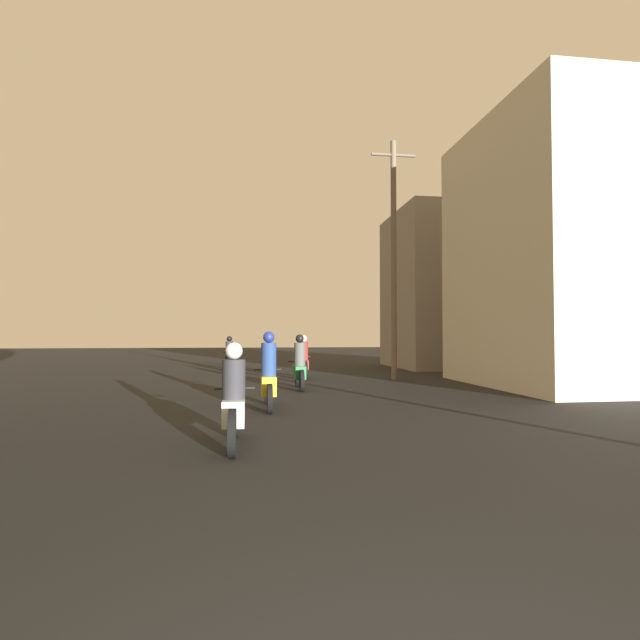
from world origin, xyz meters
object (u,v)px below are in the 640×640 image
(motorcycle_white, at_px, (234,404))
(utility_pole_far, at_px, (394,255))
(motorcycle_black, at_px, (229,357))
(building_right_far, at_px, (449,290))
(motorcycle_yellow, at_px, (269,378))
(motorcycle_green, at_px, (300,367))
(motorcycle_red, at_px, (303,361))
(building_right_near, at_px, (574,253))

(motorcycle_white, relative_size, utility_pole_far, 0.22)
(motorcycle_black, bearing_deg, utility_pole_far, -45.97)
(building_right_far, bearing_deg, motorcycle_yellow, -126.54)
(utility_pole_far, bearing_deg, motorcycle_green, -143.60)
(motorcycle_green, bearing_deg, motorcycle_black, 103.26)
(motorcycle_green, relative_size, utility_pole_far, 0.23)
(motorcycle_red, distance_m, utility_pole_far, 4.95)
(motorcycle_yellow, bearing_deg, utility_pole_far, 46.31)
(motorcycle_white, relative_size, building_right_far, 0.25)
(motorcycle_yellow, height_order, motorcycle_black, motorcycle_yellow)
(motorcycle_white, bearing_deg, motorcycle_red, 70.36)
(motorcycle_yellow, height_order, motorcycle_green, motorcycle_yellow)
(building_right_near, bearing_deg, utility_pole_far, 149.56)
(motorcycle_white, relative_size, motorcycle_yellow, 0.94)
(motorcycle_white, bearing_deg, motorcycle_black, 84.19)
(motorcycle_yellow, relative_size, building_right_near, 0.25)
(motorcycle_red, distance_m, building_right_far, 9.86)
(motorcycle_black, relative_size, building_right_near, 0.24)
(motorcycle_red, height_order, utility_pole_far, utility_pole_far)
(motorcycle_green, height_order, utility_pole_far, utility_pole_far)
(motorcycle_white, xyz_separation_m, building_right_near, (10.14, 6.93, 3.49))
(motorcycle_black, xyz_separation_m, building_right_near, (10.81, -8.26, 3.48))
(motorcycle_white, relative_size, motorcycle_green, 0.99)
(motorcycle_yellow, relative_size, motorcycle_green, 1.05)
(motorcycle_white, bearing_deg, utility_pole_far, 53.57)
(building_right_near, bearing_deg, motorcycle_black, 142.62)
(motorcycle_yellow, distance_m, building_right_far, 15.78)
(building_right_near, bearing_deg, motorcycle_red, 155.09)
(motorcycle_yellow, distance_m, motorcycle_black, 11.74)
(motorcycle_red, relative_size, motorcycle_black, 1.01)
(motorcycle_red, bearing_deg, building_right_far, 35.72)
(motorcycle_white, xyz_separation_m, motorcycle_yellow, (0.62, 3.52, 0.05))
(motorcycle_white, distance_m, building_right_far, 19.00)
(building_right_near, relative_size, building_right_far, 1.09)
(motorcycle_white, relative_size, motorcycle_red, 0.95)
(motorcycle_white, xyz_separation_m, motorcycle_green, (1.64, 7.16, 0.03))
(motorcycle_black, xyz_separation_m, building_right_far, (10.50, 0.77, 3.13))
(motorcycle_red, relative_size, building_right_far, 0.26)
(motorcycle_black, bearing_deg, building_right_near, -41.04)
(motorcycle_black, bearing_deg, motorcycle_yellow, -87.36)
(building_right_far, bearing_deg, utility_pole_far, -126.80)
(motorcycle_red, height_order, motorcycle_black, motorcycle_red)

